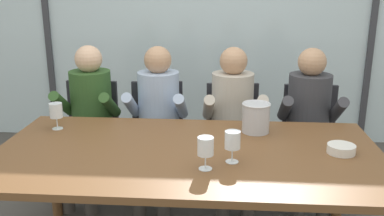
{
  "coord_description": "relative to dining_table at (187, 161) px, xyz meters",
  "views": [
    {
      "loc": [
        0.2,
        -2.26,
        1.66
      ],
      "look_at": [
        0.0,
        0.35,
        0.88
      ],
      "focal_mm": 40.02,
      "sensor_mm": 36.0,
      "label": 1
    }
  ],
  "objects": [
    {
      "name": "dining_table",
      "position": [
        0.0,
        0.0,
        0.0
      ],
      "size": [
        2.21,
        1.14,
        0.73
      ],
      "color": "brown",
      "rests_on": "ground"
    },
    {
      "name": "hillside_vineyard",
      "position": [
        0.0,
        6.01,
        0.3
      ],
      "size": [
        13.41,
        2.4,
        1.95
      ],
      "primitive_type": "cube",
      "color": "#477A38",
      "rests_on": "ground"
    },
    {
      "name": "person_charcoal_jacket",
      "position": [
        0.85,
        0.84,
        0.01
      ],
      "size": [
        0.47,
        0.62,
        1.19
      ],
      "rotation": [
        0.0,
        0.0,
        -0.02
      ],
      "color": "#38383D",
      "rests_on": "ground"
    },
    {
      "name": "ice_bucket_primary",
      "position": [
        0.41,
        0.35,
        0.16
      ],
      "size": [
        0.18,
        0.18,
        0.19
      ],
      "color": "#B7B7BC",
      "rests_on": "dining_table"
    },
    {
      "name": "window_mullion_right",
      "position": [
        1.67,
        2.17,
        0.63
      ],
      "size": [
        0.06,
        0.06,
        2.6
      ],
      "primitive_type": "cube",
      "color": "#38383D",
      "rests_on": "ground"
    },
    {
      "name": "tasting_bowl",
      "position": [
        0.86,
        0.03,
        0.09
      ],
      "size": [
        0.16,
        0.16,
        0.05
      ],
      "primitive_type": "cylinder",
      "color": "silver",
      "rests_on": "dining_table"
    },
    {
      "name": "window_glass_panel",
      "position": [
        0.0,
        2.19,
        0.63
      ],
      "size": [
        7.41,
        0.03,
        2.6
      ],
      "primitive_type": "cube",
      "color": "silver",
      "rests_on": "ground"
    },
    {
      "name": "person_olive_shirt",
      "position": [
        -0.84,
        0.84,
        0.01
      ],
      "size": [
        0.47,
        0.62,
        1.19
      ],
      "rotation": [
        0.0,
        0.0,
        -0.04
      ],
      "color": "#2D5123",
      "rests_on": "ground"
    },
    {
      "name": "chair_center",
      "position": [
        0.28,
        0.99,
        -0.16
      ],
      "size": [
        0.47,
        0.47,
        0.88
      ],
      "rotation": [
        0.0,
        0.0,
        0.06
      ],
      "color": "#232328",
      "rests_on": "ground"
    },
    {
      "name": "ground",
      "position": [
        0.0,
        1.0,
        -0.67
      ],
      "size": [
        14.0,
        14.0,
        0.0
      ],
      "primitive_type": "plane",
      "color": "#4C4742"
    },
    {
      "name": "wine_glass_near_bucket",
      "position": [
        0.25,
        -0.14,
        0.19
      ],
      "size": [
        0.08,
        0.08,
        0.17
      ],
      "color": "silver",
      "rests_on": "dining_table"
    },
    {
      "name": "person_pale_blue_shirt",
      "position": [
        -0.31,
        0.84,
        0.01
      ],
      "size": [
        0.47,
        0.62,
        1.19
      ],
      "rotation": [
        0.0,
        0.0,
        -0.02
      ],
      "color": "#9EB2D1",
      "rests_on": "ground"
    },
    {
      "name": "chair_near_curtain",
      "position": [
        -0.89,
        0.99,
        -0.16
      ],
      "size": [
        0.44,
        0.44,
        0.88
      ],
      "rotation": [
        0.0,
        0.0,
        -0.0
      ],
      "color": "#232328",
      "rests_on": "ground"
    },
    {
      "name": "chair_left_of_center",
      "position": [
        -0.34,
        1.01,
        -0.16
      ],
      "size": [
        0.48,
        0.48,
        0.88
      ],
      "rotation": [
        0.0,
        0.0,
        0.1
      ],
      "color": "#232328",
      "rests_on": "ground"
    },
    {
      "name": "window_mullion_left",
      "position": [
        -1.67,
        2.17,
        0.63
      ],
      "size": [
        0.06,
        0.06,
        2.6
      ],
      "primitive_type": "cube",
      "color": "#38383D",
      "rests_on": "ground"
    },
    {
      "name": "chair_right_of_center",
      "position": [
        0.89,
        0.99,
        -0.16
      ],
      "size": [
        0.45,
        0.45,
        0.88
      ],
      "rotation": [
        0.0,
        0.0,
        -0.02
      ],
      "color": "#232328",
      "rests_on": "ground"
    },
    {
      "name": "person_beige_jumper",
      "position": [
        0.28,
        0.84,
        0.01
      ],
      "size": [
        0.49,
        0.63,
        1.19
      ],
      "rotation": [
        0.0,
        0.0,
        0.08
      ],
      "color": "#B7AD9E",
      "rests_on": "ground"
    },
    {
      "name": "wine_glass_center_pour",
      "position": [
        0.11,
        -0.24,
        0.18
      ],
      "size": [
        0.08,
        0.08,
        0.17
      ],
      "color": "silver",
      "rests_on": "dining_table"
    },
    {
      "name": "wine_glass_by_left_taster",
      "position": [
        -0.88,
        0.31,
        0.18
      ],
      "size": [
        0.08,
        0.08,
        0.17
      ],
      "color": "silver",
      "rests_on": "dining_table"
    }
  ]
}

